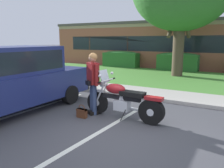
# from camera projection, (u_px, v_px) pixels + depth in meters

# --- Properties ---
(ground_plane) EXTENTS (140.00, 140.00, 0.00)m
(ground_plane) POSITION_uv_depth(u_px,v_px,m) (114.00, 131.00, 5.11)
(ground_plane) COLOR #424247
(curb_strip) EXTENTS (60.00, 0.20, 0.12)m
(curb_strip) POSITION_uv_depth(u_px,v_px,m) (156.00, 99.00, 7.63)
(curb_strip) COLOR #ADA89E
(curb_strip) RESTS_ON ground
(concrete_walk) EXTENTS (60.00, 1.50, 0.08)m
(concrete_walk) POSITION_uv_depth(u_px,v_px,m) (163.00, 94.00, 8.35)
(concrete_walk) COLOR #ADA89E
(concrete_walk) RESTS_ON ground
(grass_lawn) EXTENTS (60.00, 6.38, 0.06)m
(grass_lawn) POSITION_uv_depth(u_px,v_px,m) (186.00, 79.00, 11.72)
(grass_lawn) COLOR #478433
(grass_lawn) RESTS_ON ground
(stall_stripe_0) EXTENTS (0.35, 4.40, 0.01)m
(stall_stripe_0) POSITION_uv_depth(u_px,v_px,m) (32.00, 109.00, 6.68)
(stall_stripe_0) COLOR silver
(stall_stripe_0) RESTS_ON ground
(stall_stripe_1) EXTENTS (0.35, 4.40, 0.01)m
(stall_stripe_1) POSITION_uv_depth(u_px,v_px,m) (110.00, 126.00, 5.38)
(stall_stripe_1) COLOR silver
(stall_stripe_1) RESTS_ON ground
(motorcycle) EXTENTS (2.24, 0.82, 1.26)m
(motorcycle) POSITION_uv_depth(u_px,v_px,m) (126.00, 101.00, 5.79)
(motorcycle) COLOR black
(motorcycle) RESTS_ON ground
(rider_person) EXTENTS (0.50, 0.41, 1.70)m
(rider_person) POSITION_uv_depth(u_px,v_px,m) (93.00, 79.00, 6.08)
(rider_person) COLOR black
(rider_person) RESTS_ON ground
(handbag) EXTENTS (0.28, 0.13, 0.36)m
(handbag) POSITION_uv_depth(u_px,v_px,m) (82.00, 112.00, 5.95)
(handbag) COLOR #562D19
(handbag) RESTS_ON ground
(parked_suv_adjacent) EXTENTS (2.08, 4.87, 1.86)m
(parked_suv_adjacent) POSITION_uv_depth(u_px,v_px,m) (10.00, 79.00, 6.31)
(parked_suv_adjacent) COLOR navy
(parked_suv_adjacent) RESTS_ON ground
(hedge_left) EXTENTS (2.71, 0.90, 1.24)m
(hedge_left) POSITION_uv_depth(u_px,v_px,m) (121.00, 59.00, 16.79)
(hedge_left) COLOR #286028
(hedge_left) RESTS_ON ground
(hedge_center_left) EXTENTS (2.62, 0.90, 1.24)m
(hedge_center_left) POSITION_uv_depth(u_px,v_px,m) (178.00, 61.00, 14.75)
(hedge_center_left) COLOR #286028
(hedge_center_left) RESTS_ON ground
(brick_building) EXTENTS (20.94, 9.66, 3.43)m
(brick_building) POSITION_uv_depth(u_px,v_px,m) (188.00, 44.00, 19.35)
(brick_building) COLOR #93513D
(brick_building) RESTS_ON ground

